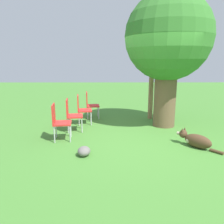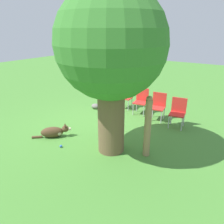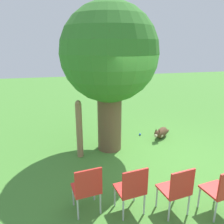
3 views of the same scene
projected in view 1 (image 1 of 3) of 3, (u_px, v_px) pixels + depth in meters
name	position (u px, v px, depth m)	size (l,w,h in m)	color
ground_plane	(145.00, 138.00, 5.43)	(30.00, 30.00, 0.00)	#478433
oak_tree	(168.00, 40.00, 5.96)	(2.38, 2.38, 3.71)	brown
dog	(195.00, 140.00, 4.84)	(0.77, 0.83, 0.38)	#513823
fence_post	(151.00, 97.00, 7.14)	(0.16, 0.16, 1.47)	#937551
red_chair_0	(59.00, 120.00, 5.20)	(0.48, 0.49, 0.89)	red
red_chair_1	(72.00, 113.00, 5.88)	(0.48, 0.49, 0.89)	red
red_chair_2	(82.00, 108.00, 6.57)	(0.48, 0.49, 0.89)	red
red_chair_3	(90.00, 103.00, 7.26)	(0.48, 0.49, 0.89)	red
tennis_ball	(199.00, 137.00, 5.42)	(0.07, 0.07, 0.07)	blue
garden_rock	(84.00, 151.00, 4.40)	(0.26, 0.31, 0.19)	slate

